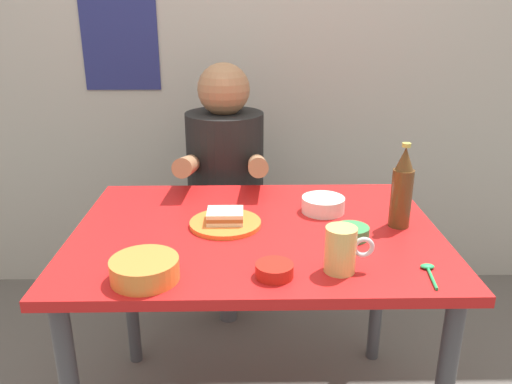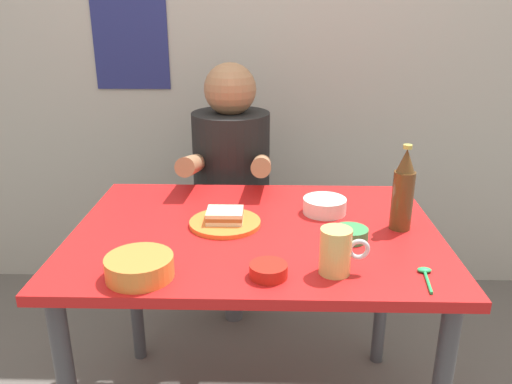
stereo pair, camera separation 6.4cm
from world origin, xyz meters
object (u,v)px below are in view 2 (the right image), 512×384
at_px(plate_orange, 225,223).
at_px(beer_bottle, 403,192).
at_px(soup_bowl_orange, 139,266).
at_px(sandwich, 225,215).
at_px(dining_table, 256,256).
at_px(person_seated, 231,162).
at_px(beer_mug, 336,251).
at_px(stool, 233,251).

height_order(plate_orange, beer_bottle, beer_bottle).
height_order(beer_bottle, soup_bowl_orange, beer_bottle).
xyz_separation_m(sandwich, soup_bowl_orange, (-0.19, -0.33, -0.00)).
relative_size(sandwich, beer_bottle, 0.42).
bearing_deg(beer_bottle, dining_table, -178.21).
bearing_deg(beer_bottle, soup_bowl_orange, -156.32).
xyz_separation_m(person_seated, beer_mug, (0.33, -0.89, 0.03)).
relative_size(dining_table, stool, 2.44).
relative_size(stool, beer_bottle, 1.72).
bearing_deg(beer_mug, person_seated, 110.28).
height_order(dining_table, beer_bottle, beer_bottle).
bearing_deg(beer_bottle, sandwich, 178.86).
bearing_deg(person_seated, plate_orange, -87.75).
height_order(dining_table, sandwich, sandwich).
distance_m(stool, plate_orange, 0.73).
bearing_deg(stool, beer_bottle, -47.95).
height_order(plate_orange, beer_mug, beer_mug).
relative_size(stool, soup_bowl_orange, 2.65).
bearing_deg(sandwich, beer_bottle, -1.14).
bearing_deg(sandwich, beer_mug, -43.81).
xyz_separation_m(dining_table, beer_bottle, (0.44, 0.01, 0.21)).
bearing_deg(beer_mug, dining_table, 128.03).
bearing_deg(person_seated, stool, 90.00).
xyz_separation_m(stool, beer_bottle, (0.56, -0.62, 0.51)).
distance_m(person_seated, soup_bowl_orange, 0.93).
bearing_deg(sandwich, stool, 92.21).
bearing_deg(soup_bowl_orange, beer_mug, 3.96).
bearing_deg(dining_table, stool, 100.63).
height_order(sandwich, beer_mug, beer_mug).
xyz_separation_m(dining_table, stool, (-0.12, 0.63, -0.30)).
bearing_deg(stool, soup_bowl_orange, -99.88).
distance_m(stool, sandwich, 0.74).
xyz_separation_m(sandwich, beer_bottle, (0.53, -0.01, 0.09)).
relative_size(dining_table, beer_mug, 8.73).
xyz_separation_m(plate_orange, sandwich, (-0.00, 0.00, 0.02)).
bearing_deg(soup_bowl_orange, beer_bottle, 23.68).
xyz_separation_m(beer_bottle, soup_bowl_orange, (-0.72, -0.31, -0.09)).
height_order(stool, person_seated, person_seated).
bearing_deg(soup_bowl_orange, dining_table, 47.06).
xyz_separation_m(dining_table, soup_bowl_orange, (-0.28, -0.30, 0.12)).
height_order(person_seated, beer_bottle, person_seated).
bearing_deg(beer_bottle, person_seated, 132.58).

